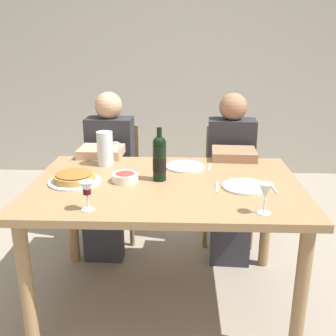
{
  "coord_description": "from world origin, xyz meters",
  "views": [
    {
      "loc": [
        0.09,
        -2.07,
        1.53
      ],
      "look_at": [
        0.01,
        -0.04,
        0.86
      ],
      "focal_mm": 42.49,
      "sensor_mm": 36.0,
      "label": 1
    }
  ],
  "objects_px": {
    "diner_right": "(231,171)",
    "dinner_plate_left_setting": "(185,166)",
    "chair_left": "(115,173)",
    "diner_left": "(108,168)",
    "dinner_plate_right_setting": "(245,187)",
    "dining_table": "(166,198)",
    "water_pitcher": "(105,151)",
    "salad_bowl": "(125,177)",
    "wine_glass_left_diner": "(265,192)",
    "chair_right": "(228,176)",
    "baked_tart": "(75,178)",
    "wine_bottle": "(159,158)",
    "wine_glass_right_diner": "(87,190)"
  },
  "relations": [
    {
      "from": "salad_bowl",
      "to": "chair_right",
      "type": "height_order",
      "value": "chair_right"
    },
    {
      "from": "diner_left",
      "to": "salad_bowl",
      "type": "bearing_deg",
      "value": 111.25
    },
    {
      "from": "dining_table",
      "to": "dinner_plate_right_setting",
      "type": "bearing_deg",
      "value": -7.44
    },
    {
      "from": "wine_glass_left_diner",
      "to": "dinner_plate_right_setting",
      "type": "xyz_separation_m",
      "value": [
        -0.04,
        0.33,
        -0.1
      ]
    },
    {
      "from": "wine_glass_left_diner",
      "to": "chair_left",
      "type": "distance_m",
      "value": 1.63
    },
    {
      "from": "dining_table",
      "to": "chair_left",
      "type": "bearing_deg",
      "value": 116.05
    },
    {
      "from": "chair_left",
      "to": "chair_right",
      "type": "relative_size",
      "value": 1.0
    },
    {
      "from": "wine_glass_left_diner",
      "to": "chair_right",
      "type": "relative_size",
      "value": 0.17
    },
    {
      "from": "dinner_plate_left_setting",
      "to": "chair_right",
      "type": "relative_size",
      "value": 0.28
    },
    {
      "from": "chair_right",
      "to": "baked_tart",
      "type": "bearing_deg",
      "value": 46.22
    },
    {
      "from": "dining_table",
      "to": "chair_left",
      "type": "distance_m",
      "value": 1.03
    },
    {
      "from": "dining_table",
      "to": "dinner_plate_left_setting",
      "type": "distance_m",
      "value": 0.32
    },
    {
      "from": "dinner_plate_right_setting",
      "to": "dining_table",
      "type": "bearing_deg",
      "value": 172.56
    },
    {
      "from": "water_pitcher",
      "to": "diner_right",
      "type": "relative_size",
      "value": 0.18
    },
    {
      "from": "wine_glass_left_diner",
      "to": "chair_left",
      "type": "relative_size",
      "value": 0.17
    },
    {
      "from": "wine_bottle",
      "to": "chair_left",
      "type": "xyz_separation_m",
      "value": [
        -0.41,
        0.87,
        -0.39
      ]
    },
    {
      "from": "dining_table",
      "to": "salad_bowl",
      "type": "height_order",
      "value": "salad_bowl"
    },
    {
      "from": "diner_right",
      "to": "diner_left",
      "type": "bearing_deg",
      "value": 1.62
    },
    {
      "from": "dinner_plate_left_setting",
      "to": "diner_left",
      "type": "xyz_separation_m",
      "value": [
        -0.56,
        0.39,
        -0.15
      ]
    },
    {
      "from": "dinner_plate_left_setting",
      "to": "dinner_plate_right_setting",
      "type": "xyz_separation_m",
      "value": [
        0.32,
        -0.34,
        0.0
      ]
    },
    {
      "from": "baked_tart",
      "to": "chair_right",
      "type": "distance_m",
      "value": 1.35
    },
    {
      "from": "dinner_plate_right_setting",
      "to": "chair_right",
      "type": "bearing_deg",
      "value": 88.62
    },
    {
      "from": "dinner_plate_right_setting",
      "to": "diner_left",
      "type": "distance_m",
      "value": 1.16
    },
    {
      "from": "dinner_plate_right_setting",
      "to": "chair_right",
      "type": "distance_m",
      "value": 0.99
    },
    {
      "from": "water_pitcher",
      "to": "dinner_plate_right_setting",
      "type": "height_order",
      "value": "water_pitcher"
    },
    {
      "from": "dining_table",
      "to": "salad_bowl",
      "type": "xyz_separation_m",
      "value": [
        -0.23,
        0.02,
        0.12
      ]
    },
    {
      "from": "wine_bottle",
      "to": "dining_table",
      "type": "bearing_deg",
      "value": -52.88
    },
    {
      "from": "chair_left",
      "to": "diner_left",
      "type": "xyz_separation_m",
      "value": [
        -0.01,
        -0.24,
        0.12
      ]
    },
    {
      "from": "diner_left",
      "to": "diner_right",
      "type": "bearing_deg",
      "value": -179.11
    },
    {
      "from": "wine_glass_left_diner",
      "to": "dinner_plate_right_setting",
      "type": "distance_m",
      "value": 0.35
    },
    {
      "from": "water_pitcher",
      "to": "dinner_plate_left_setting",
      "type": "height_order",
      "value": "water_pitcher"
    },
    {
      "from": "baked_tart",
      "to": "dinner_plate_left_setting",
      "type": "xyz_separation_m",
      "value": [
        0.62,
        0.29,
        -0.02
      ]
    },
    {
      "from": "dining_table",
      "to": "wine_bottle",
      "type": "distance_m",
      "value": 0.23
    },
    {
      "from": "diner_left",
      "to": "chair_right",
      "type": "relative_size",
      "value": 1.33
    },
    {
      "from": "dining_table",
      "to": "baked_tart",
      "type": "distance_m",
      "value": 0.52
    },
    {
      "from": "baked_tart",
      "to": "salad_bowl",
      "type": "bearing_deg",
      "value": 5.44
    },
    {
      "from": "chair_right",
      "to": "salad_bowl",
      "type": "bearing_deg",
      "value": 55.14
    },
    {
      "from": "dinner_plate_right_setting",
      "to": "diner_right",
      "type": "height_order",
      "value": "diner_right"
    },
    {
      "from": "wine_glass_right_diner",
      "to": "chair_right",
      "type": "height_order",
      "value": "wine_glass_right_diner"
    },
    {
      "from": "diner_right",
      "to": "dinner_plate_left_setting",
      "type": "bearing_deg",
      "value": 51.13
    },
    {
      "from": "wine_glass_right_diner",
      "to": "dinner_plate_right_setting",
      "type": "xyz_separation_m",
      "value": [
        0.78,
        0.32,
        -0.1
      ]
    },
    {
      "from": "water_pitcher",
      "to": "salad_bowl",
      "type": "distance_m",
      "value": 0.35
    },
    {
      "from": "dinner_plate_right_setting",
      "to": "baked_tart",
      "type": "bearing_deg",
      "value": 177.22
    },
    {
      "from": "dinner_plate_left_setting",
      "to": "dinner_plate_right_setting",
      "type": "height_order",
      "value": "same"
    },
    {
      "from": "wine_bottle",
      "to": "dinner_plate_right_setting",
      "type": "distance_m",
      "value": 0.49
    },
    {
      "from": "dinner_plate_left_setting",
      "to": "water_pitcher",
      "type": "bearing_deg",
      "value": 176.28
    },
    {
      "from": "wine_bottle",
      "to": "water_pitcher",
      "type": "distance_m",
      "value": 0.45
    },
    {
      "from": "chair_right",
      "to": "water_pitcher",
      "type": "bearing_deg",
      "value": 37.23
    },
    {
      "from": "water_pitcher",
      "to": "baked_tart",
      "type": "distance_m",
      "value": 0.35
    },
    {
      "from": "water_pitcher",
      "to": "diner_right",
      "type": "bearing_deg",
      "value": 22.1
    }
  ]
}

